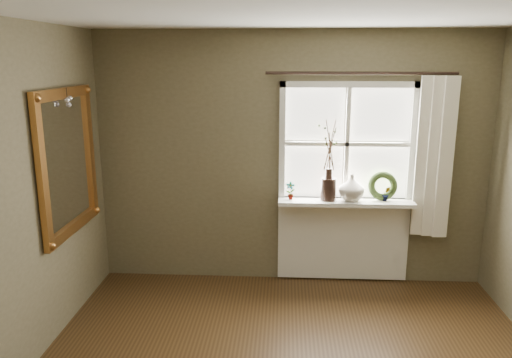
{
  "coord_description": "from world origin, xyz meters",
  "views": [
    {
      "loc": [
        -0.08,
        -2.77,
        2.32
      ],
      "look_at": [
        -0.33,
        1.55,
        1.27
      ],
      "focal_mm": 35.0,
      "sensor_mm": 36.0,
      "label": 1
    }
  ],
  "objects_px": {
    "gilt_mirror": "(68,161)",
    "wreath": "(382,189)",
    "cream_vase": "(352,187)",
    "dark_jug": "(328,189)"
  },
  "relations": [
    {
      "from": "gilt_mirror",
      "to": "cream_vase",
      "type": "bearing_deg",
      "value": 15.96
    },
    {
      "from": "dark_jug",
      "to": "wreath",
      "type": "height_order",
      "value": "wreath"
    },
    {
      "from": "dark_jug",
      "to": "gilt_mirror",
      "type": "distance_m",
      "value": 2.48
    },
    {
      "from": "gilt_mirror",
      "to": "wreath",
      "type": "bearing_deg",
      "value": 15.03
    },
    {
      "from": "cream_vase",
      "to": "gilt_mirror",
      "type": "height_order",
      "value": "gilt_mirror"
    },
    {
      "from": "cream_vase",
      "to": "gilt_mirror",
      "type": "relative_size",
      "value": 0.21
    },
    {
      "from": "gilt_mirror",
      "to": "dark_jug",
      "type": "bearing_deg",
      "value": 17.45
    },
    {
      "from": "wreath",
      "to": "gilt_mirror",
      "type": "distance_m",
      "value": 3.01
    },
    {
      "from": "dark_jug",
      "to": "gilt_mirror",
      "type": "bearing_deg",
      "value": -162.55
    },
    {
      "from": "dark_jug",
      "to": "cream_vase",
      "type": "xyz_separation_m",
      "value": [
        0.23,
        0.0,
        0.02
      ]
    }
  ]
}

